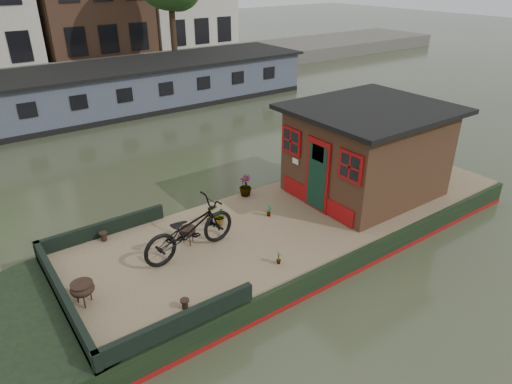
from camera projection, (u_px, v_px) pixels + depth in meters
ground at (302, 235)px, 11.92m from camera, size 120.00×120.00×0.00m
houseboat_hull at (261, 242)px, 11.10m from camera, size 14.01×4.02×0.60m
houseboat_deck at (303, 214)px, 11.64m from camera, size 11.80×3.80×0.05m
bow_bulwark at (107, 279)px, 8.90m from camera, size 3.00×4.00×0.35m
cabin at (367, 150)px, 12.23m from camera, size 4.00×3.50×2.42m
bicycle at (189, 229)px, 9.79m from camera, size 2.30×0.99×1.18m
potted_plant_a at (269, 210)px, 11.43m from camera, size 0.21×0.18×0.34m
potted_plant_b at (209, 218)px, 11.04m from camera, size 0.25×0.25×0.36m
potted_plant_c at (219, 217)px, 11.01m from camera, size 0.42×0.37×0.45m
potted_plant_d at (245, 186)px, 12.41m from camera, size 0.37×0.37×0.59m
potted_plant_e at (279, 257)px, 9.59m from camera, size 0.15×0.19×0.32m
brazier_front at (189, 236)px, 10.29m from camera, size 0.49×0.49×0.41m
brazier_rear at (83, 294)px, 8.42m from camera, size 0.56×0.56×0.47m
bollard_port at (104, 236)px, 10.43m from camera, size 0.19×0.19×0.22m
bollard_stbd at (185, 304)px, 8.36m from camera, size 0.17×0.17×0.20m
far_houseboat at (110, 91)px, 21.67m from camera, size 20.40×4.40×2.11m
quay at (72, 78)px, 26.62m from camera, size 60.00×6.00×0.90m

